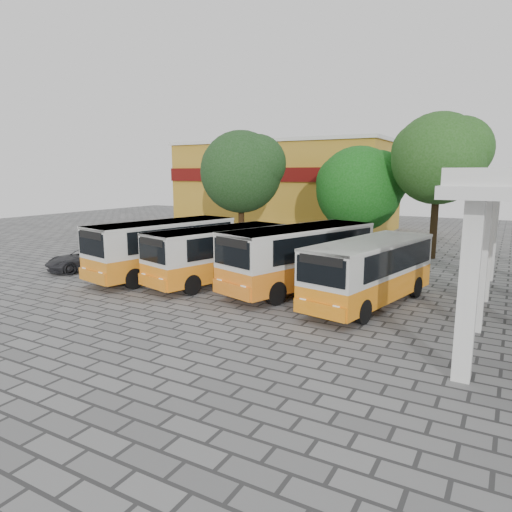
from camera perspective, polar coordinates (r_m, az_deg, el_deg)
The scene contains 10 objects.
ground at distance 17.92m, azimuth -0.91°, elevation -6.86°, with size 90.00×90.00×0.00m, color #5F5F5F.
shophouse_block at distance 45.27m, azimuth 3.70°, elevation 8.81°, with size 20.40×10.40×8.30m.
bus_far_left at distance 23.93m, azimuth -11.49°, elevation 1.35°, with size 4.08×8.35×2.87m.
bus_centre_left at distance 22.27m, azimuth -4.75°, elevation 0.59°, with size 4.19×7.88×2.68m.
bus_centre_right at distance 20.86m, azimuth 5.48°, elevation 0.27°, with size 4.83×8.56×2.90m.
bus_far_right at distance 18.93m, azimuth 14.07°, elevation -1.47°, with size 3.64×7.68×2.64m.
tree_left at distance 33.18m, azimuth -1.75°, elevation 10.79°, with size 6.14×5.84×8.33m.
tree_middle at distance 32.43m, azimuth 12.86°, elevation 8.49°, with size 6.15×5.86×7.16m.
tree_right at distance 30.55m, azimuth 22.01°, elevation 11.55°, with size 5.86×5.58×8.98m.
parked_car at distance 27.11m, azimuth -20.48°, elevation -0.36°, with size 1.96×4.24×1.18m, color #232427.
Camera 1 is at (8.66, -14.79, 5.27)m, focal length 32.00 mm.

